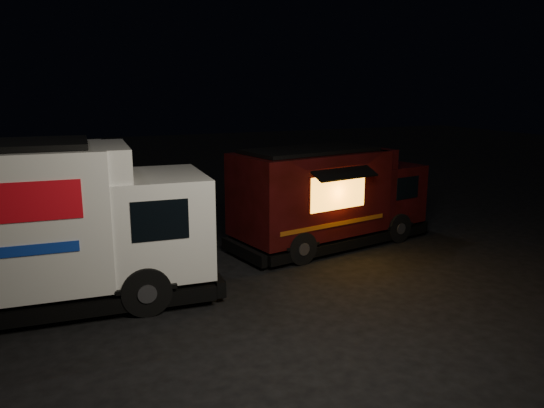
{
  "coord_description": "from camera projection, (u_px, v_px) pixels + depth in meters",
  "views": [
    {
      "loc": [
        -4.36,
        -10.19,
        4.56
      ],
      "look_at": [
        1.05,
        2.0,
        1.59
      ],
      "focal_mm": 35.0,
      "sensor_mm": 36.0,
      "label": 1
    }
  ],
  "objects": [
    {
      "name": "ground",
      "position": [
        265.0,
        295.0,
        11.81
      ],
      "size": [
        80.0,
        80.0,
        0.0
      ],
      "primitive_type": "plane",
      "color": "black",
      "rests_on": "ground"
    },
    {
      "name": "white_truck",
      "position": [
        27.0,
        227.0,
        10.81
      ],
      "size": [
        7.89,
        3.19,
        3.5
      ],
      "primitive_type": null,
      "rotation": [
        0.0,
        0.0,
        -0.07
      ],
      "color": "silver",
      "rests_on": "ground"
    },
    {
      "name": "red_truck",
      "position": [
        331.0,
        196.0,
        15.44
      ],
      "size": [
        6.49,
        3.33,
        2.88
      ],
      "primitive_type": null,
      "rotation": [
        0.0,
        0.0,
        0.18
      ],
      "color": "#390A0C",
      "rests_on": "ground"
    }
  ]
}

